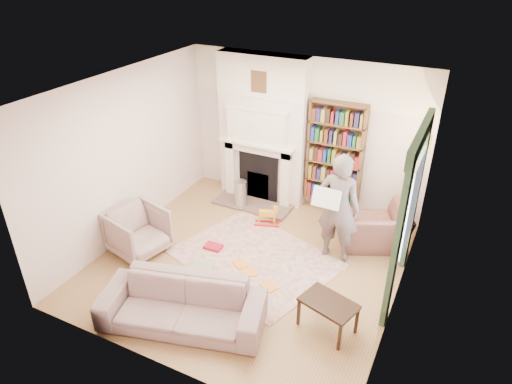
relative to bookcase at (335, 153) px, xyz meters
The scene contains 25 objects.
floor 2.51m from the bookcase, 107.05° to the right, with size 4.50×4.50×0.00m, color olive.
ceiling 2.75m from the bookcase, 107.05° to the right, with size 4.50×4.50×0.00m, color white.
wall_back 0.70m from the bookcase, 168.69° to the left, with size 4.50×4.50×0.00m, color silver.
wall_front 4.42m from the bookcase, 98.46° to the right, with size 4.50×4.50×0.00m, color silver.
wall_left 3.60m from the bookcase, 143.83° to the right, with size 4.50×4.50×0.00m, color silver.
wall_right 2.67m from the bookcase, 52.96° to the right, with size 4.50×4.50×0.00m, color silver.
fireplace 1.42m from the bookcase, behind, with size 1.70×0.58×2.80m.
bookcase is the anchor object (origin of this frame).
window 2.36m from the bookcase, 47.34° to the right, with size 0.02×0.90×1.30m, color silver.
curtain_left 2.87m from the bookcase, 57.36° to the right, with size 0.07×0.32×2.40m, color #2E472E.
curtain_right 1.86m from the bookcase, 33.35° to the right, with size 0.07×0.32×2.40m, color #2E472E.
pelmet 2.60m from the bookcase, 48.16° to the right, with size 0.09×1.70×0.24m, color #2E472E.
wall_sconce 1.68m from the bookcase, 24.19° to the right, with size 0.20×0.24×0.24m, color gold, non-canonical shape.
rug 2.39m from the bookcase, 106.99° to the right, with size 2.40×1.84×0.01m, color beige.
armchair_reading 1.48m from the bookcase, 38.47° to the right, with size 1.08×0.94×0.70m, color #542D2D.
armchair_left 3.65m from the bookcase, 132.17° to the right, with size 0.81×0.83×0.76m, color #B5A795.
sofa 3.87m from the bookcase, 102.82° to the right, with size 2.15×0.84×0.63m, color gray.
man_reading 1.48m from the bookcase, 69.41° to the right, with size 0.66×0.43×1.80m, color #5C4C49.
newspaper 1.61m from the bookcase, 76.95° to the right, with size 0.43×0.02×0.30m, color silver.
coffee_table 3.21m from the bookcase, 72.75° to the right, with size 0.70×0.45×0.45m, color black, non-canonical shape.
paraffin_heater 1.93m from the bookcase, 157.63° to the right, with size 0.24×0.24×0.55m, color #B0B2B8.
rocking_horse 1.64m from the bookcase, 130.45° to the right, with size 0.45×0.18×0.39m, color gold, non-canonical shape.
board_game 3.08m from the bookcase, 115.74° to the right, with size 0.32×0.32×0.03m, color #E4D750.
game_box_lid 2.71m from the bookcase, 123.27° to the right, with size 0.29×0.19×0.05m, color maroon.
comic_annuals 2.77m from the bookcase, 100.94° to the right, with size 0.94×0.75×0.02m.
Camera 1 is at (2.68, -5.18, 4.47)m, focal length 32.00 mm.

